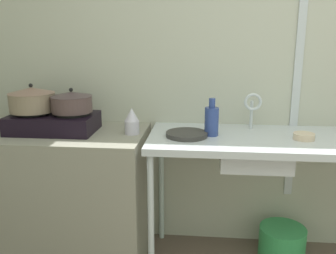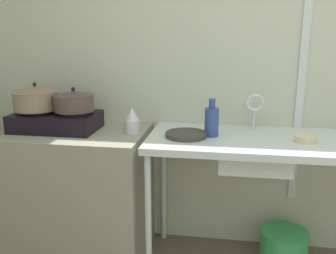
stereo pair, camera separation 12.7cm
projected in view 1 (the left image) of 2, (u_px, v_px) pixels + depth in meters
wall_back at (279, 68)px, 2.39m from camera, size 5.07×0.10×2.43m
wall_metal_strip at (300, 49)px, 2.29m from camera, size 0.05×0.01×1.95m
counter_concrete at (52, 195)px, 2.38m from camera, size 1.22×0.60×0.85m
counter_sink at (301, 147)px, 2.15m from camera, size 1.78×0.60×0.85m
stove at (53, 122)px, 2.26m from camera, size 0.52×0.31×0.13m
pot_on_left_burner at (32, 99)px, 2.24m from camera, size 0.28×0.28×0.17m
pot_on_right_burner at (72, 102)px, 2.22m from camera, size 0.25×0.25×0.15m
percolator at (132, 121)px, 2.20m from camera, size 0.09×0.09×0.16m
sink_basin at (254, 151)px, 2.15m from camera, size 0.39×0.38×0.16m
faucet at (253, 105)px, 2.28m from camera, size 0.11×0.06×0.23m
frying_pan at (187, 134)px, 2.16m from camera, size 0.24×0.24×0.03m
small_bowl_on_drainboard at (304, 136)px, 2.10m from camera, size 0.12×0.12×0.04m
bottle_by_sink at (212, 120)px, 2.17m from camera, size 0.08×0.08×0.22m
bucket_on_floor at (282, 243)px, 2.40m from camera, size 0.30×0.30×0.22m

